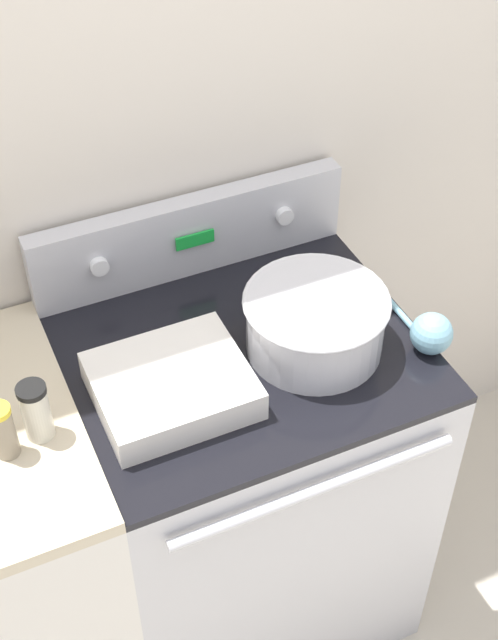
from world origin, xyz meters
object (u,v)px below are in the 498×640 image
(spice_jar_black_cap, at_px, (36,411))
(ladle, at_px, (429,332))
(casserole_dish, at_px, (172,384))
(spice_jar_yellow_cap, at_px, (3,431))
(mixing_bowl, at_px, (315,320))

(spice_jar_black_cap, bearing_deg, ladle, -6.64)
(casserole_dish, height_order, spice_jar_yellow_cap, spice_jar_yellow_cap)
(mixing_bowl, height_order, casserole_dish, mixing_bowl)
(mixing_bowl, relative_size, ladle, 1.06)
(ladle, relative_size, spice_jar_black_cap, 2.25)
(spice_jar_black_cap, bearing_deg, mixing_bowl, 0.52)
(casserole_dish, xyz_separation_m, spice_jar_black_cap, (-0.26, 0.01, 0.04))
(mixing_bowl, bearing_deg, ladle, -24.45)
(mixing_bowl, distance_m, spice_jar_yellow_cap, 0.65)
(mixing_bowl, relative_size, casserole_dish, 1.01)
(spice_jar_black_cap, xyz_separation_m, spice_jar_yellow_cap, (-0.07, -0.02, -0.00))
(casserole_dish, bearing_deg, spice_jar_black_cap, 178.73)
(spice_jar_yellow_cap, bearing_deg, spice_jar_black_cap, 15.52)
(ladle, xyz_separation_m, spice_jar_yellow_cap, (-0.86, 0.07, 0.03))
(mixing_bowl, height_order, spice_jar_yellow_cap, mixing_bowl)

